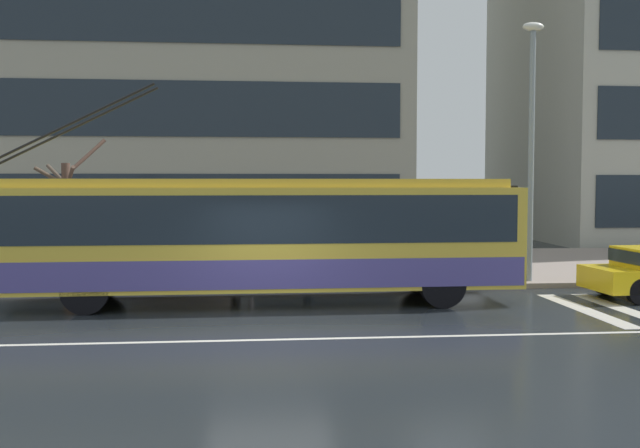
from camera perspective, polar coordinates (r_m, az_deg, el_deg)
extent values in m
plane|color=#21262B|center=(14.70, -3.88, -7.98)|extent=(160.00, 160.00, 0.00)
cube|color=gray|center=(24.09, -4.56, -3.39)|extent=(80.00, 10.00, 0.14)
cube|color=beige|center=(17.61, 19.85, -6.28)|extent=(0.44, 4.40, 0.01)
cube|color=beige|center=(18.01, 22.45, -6.12)|extent=(0.44, 4.40, 0.01)
cube|color=silver|center=(13.53, -3.73, -8.96)|extent=(72.00, 0.14, 0.01)
cube|color=yellow|center=(17.38, -4.57, -0.98)|extent=(12.05, 2.61, 2.33)
cube|color=yellow|center=(17.33, -4.59, 3.18)|extent=(11.32, 2.35, 0.20)
cube|color=#1E2833|center=(17.35, -4.58, 0.55)|extent=(11.56, 2.63, 1.07)
cube|color=#544C9A|center=(17.45, -4.56, -3.42)|extent=(11.93, 2.64, 0.65)
cube|color=#1E2833|center=(18.48, 14.24, 0.63)|extent=(0.14, 2.22, 1.16)
cube|color=black|center=(18.41, 13.83, 2.48)|extent=(0.17, 1.91, 0.28)
cylinder|color=black|center=(18.19, -19.32, 6.72)|extent=(4.38, 0.09, 2.20)
cylinder|color=black|center=(17.51, -19.85, 6.85)|extent=(4.38, 0.09, 2.20)
cylinder|color=black|center=(19.12, 7.73, -3.80)|extent=(1.04, 0.31, 1.04)
cylinder|color=black|center=(17.00, 9.51, -4.70)|extent=(1.04, 0.31, 1.04)
cylinder|color=black|center=(18.89, -16.42, -3.99)|extent=(1.04, 0.31, 1.04)
cylinder|color=black|center=(16.74, -17.79, -4.94)|extent=(1.04, 0.31, 1.04)
cylinder|color=black|center=(20.08, 21.26, -4.26)|extent=(0.63, 0.23, 0.62)
cylinder|color=black|center=(18.77, 23.59, -4.82)|extent=(0.63, 0.23, 0.62)
cylinder|color=gray|center=(19.56, -5.37, -1.03)|extent=(0.08, 0.08, 2.52)
cylinder|color=gray|center=(19.93, -16.58, -1.08)|extent=(0.08, 0.08, 2.52)
cylinder|color=gray|center=(20.86, -5.38, -0.76)|extent=(0.08, 0.08, 2.52)
cylinder|color=gray|center=(21.21, -15.91, -0.81)|extent=(0.08, 0.08, 2.52)
cube|color=#99ADB2|center=(20.94, -10.69, -0.65)|extent=(3.68, 0.04, 2.01)
cube|color=#B2B2B7|center=(20.25, -10.89, 2.75)|extent=(4.18, 1.60, 0.08)
cube|color=brown|center=(20.70, -10.75, -3.09)|extent=(2.71, 0.36, 0.08)
cylinder|color=#15232F|center=(20.37, -0.70, -3.21)|extent=(0.14, 0.14, 0.85)
cylinder|color=#15232F|center=(20.29, -1.10, -3.23)|extent=(0.14, 0.14, 0.85)
cylinder|color=#94725E|center=(20.26, -0.90, -1.17)|extent=(0.47, 0.47, 0.61)
sphere|color=#B8AD88|center=(20.23, -0.90, -0.03)|extent=(0.20, 0.20, 0.20)
cylinder|color=black|center=(19.84, -6.78, -3.48)|extent=(0.14, 0.14, 0.80)
cylinder|color=black|center=(19.75, -6.40, -3.51)|extent=(0.14, 0.14, 0.80)
cylinder|color=navy|center=(19.73, -6.61, -1.44)|extent=(0.50, 0.50, 0.63)
sphere|color=tan|center=(19.70, -6.62, -0.22)|extent=(0.21, 0.21, 0.21)
cone|color=black|center=(19.61, -6.34, 0.61)|extent=(1.44, 1.44, 0.30)
cylinder|color=#333333|center=(19.64, -6.33, -0.96)|extent=(0.02, 0.02, 0.77)
cylinder|color=gray|center=(20.92, 16.09, 5.01)|extent=(0.16, 0.16, 6.81)
ellipsoid|color=silver|center=(21.33, 16.24, 14.51)|extent=(0.60, 0.32, 0.24)
cylinder|color=brown|center=(22.09, -19.10, 0.27)|extent=(0.24, 0.24, 3.26)
cylinder|color=brown|center=(22.27, -17.77, 4.96)|extent=(1.10, 0.76, 1.12)
cylinder|color=brown|center=(21.66, -18.90, 3.38)|extent=(0.51, 0.85, 0.72)
cylinder|color=brown|center=(22.10, -20.46, 1.97)|extent=(1.08, 0.30, 0.60)
cylinder|color=brown|center=(22.13, -20.24, 3.48)|extent=(0.90, 0.20, 0.59)
cylinder|color=brown|center=(22.49, -19.79, 3.62)|extent=(0.79, 0.81, 0.64)
cube|color=#1E2833|center=(30.61, -15.01, 1.69)|extent=(22.62, 0.06, 2.25)
cube|color=#1E2833|center=(30.74, -15.12, 8.70)|extent=(22.62, 0.06, 2.25)
cube|color=#1E2833|center=(31.33, -15.23, 15.56)|extent=(22.62, 0.06, 2.25)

